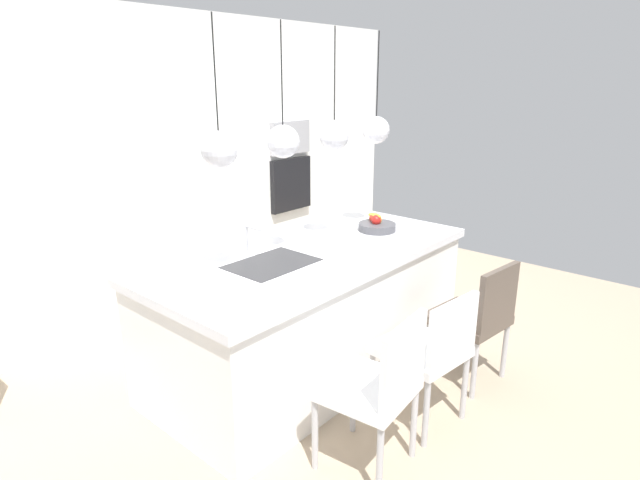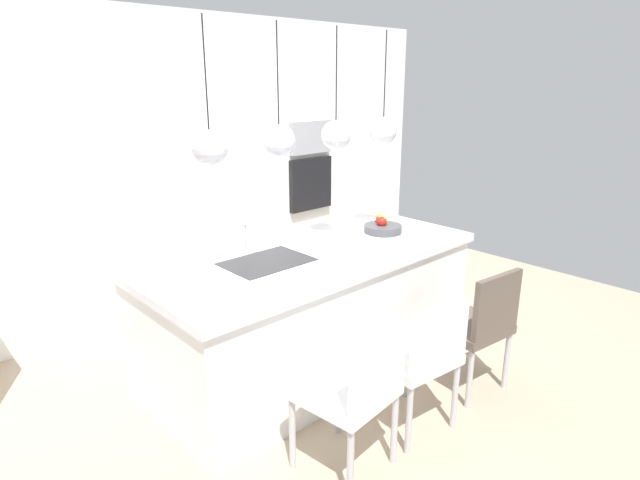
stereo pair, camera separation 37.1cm
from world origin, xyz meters
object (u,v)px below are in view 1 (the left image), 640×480
microwave (290,137)px  fruit_bowl (377,225)px  chair_far (476,315)px  oven (290,184)px  chair_near (378,384)px  chair_middle (429,348)px

microwave → fruit_bowl: bearing=-113.6°
chair_far → oven: bearing=72.1°
fruit_bowl → chair_far: 1.04m
microwave → oven: microwave is taller
fruit_bowl → oven: oven is taller
fruit_bowl → chair_near: bearing=-144.1°
microwave → chair_middle: microwave is taller
microwave → oven: size_ratio=0.96×
oven → fruit_bowl: bearing=-113.6°
chair_far → microwave: bearing=72.1°
oven → chair_middle: size_ratio=0.65×
oven → chair_near: 3.28m
chair_near → chair_far: bearing=-0.0°
microwave → chair_far: size_ratio=0.62×
fruit_bowl → oven: 1.79m
chair_middle → chair_far: size_ratio=0.98×
chair_near → chair_far: (1.17, -0.00, -0.02)m
chair_middle → microwave: bearing=60.3°
chair_middle → chair_far: (0.63, -0.00, -0.01)m
oven → chair_near: bearing=-127.9°
fruit_bowl → microwave: size_ratio=0.54×
oven → chair_middle: bearing=-119.7°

